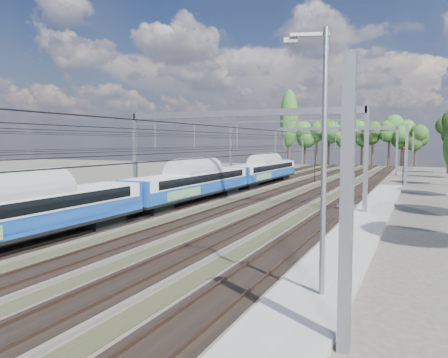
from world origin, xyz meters
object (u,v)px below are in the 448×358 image
at_px(emu_train, 192,178).
at_px(signal_near, 315,162).
at_px(worker, 346,169).
at_px(signal_far, 403,161).
at_px(lamp_post, 321,155).

relative_size(emu_train, signal_near, 12.51).
relative_size(worker, signal_near, 0.36).
relative_size(worker, signal_far, 0.34).
height_order(signal_near, lamp_post, lamp_post).
xyz_separation_m(signal_near, lamp_post, (10.91, -47.71, 2.35)).
relative_size(emu_train, lamp_post, 6.22).
relative_size(signal_near, signal_far, 0.93).
distance_m(emu_train, signal_far, 34.47).
bearing_deg(signal_far, signal_near, -157.06).
bearing_deg(lamp_post, signal_near, 85.80).
bearing_deg(signal_far, emu_train, -110.75).
bearing_deg(worker, signal_far, -134.27).
bearing_deg(worker, signal_near, -164.54).
bearing_deg(lamp_post, emu_train, 111.73).
xyz_separation_m(emu_train, worker, (6.69, 50.18, -1.66)).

